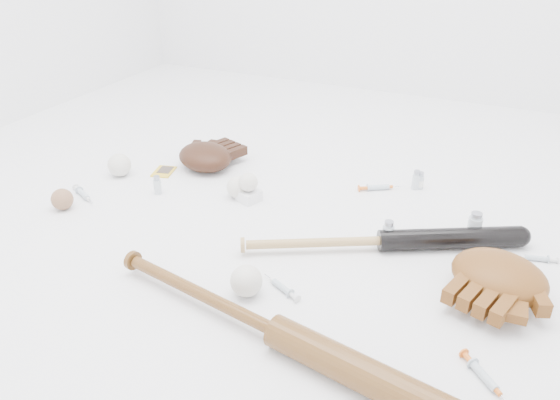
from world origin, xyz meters
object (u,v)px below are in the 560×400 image
at_px(bat_dark, 382,241).
at_px(pedestal, 249,196).
at_px(glove_dark, 205,156).
at_px(bat_wood, 278,332).

xyz_separation_m(bat_dark, pedestal, (-0.48, 0.10, -0.01)).
bearing_deg(glove_dark, pedestal, -11.00).
relative_size(bat_dark, pedestal, 12.76).
bearing_deg(glove_dark, bat_dark, 0.62).
bearing_deg(bat_wood, pedestal, 133.85).
distance_m(glove_dark, pedestal, 0.31).
height_order(bat_dark, pedestal, bat_dark).
distance_m(bat_dark, pedestal, 0.49).
xyz_separation_m(bat_wood, glove_dark, (-0.64, 0.74, 0.01)).
relative_size(bat_wood, pedestal, 15.31).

